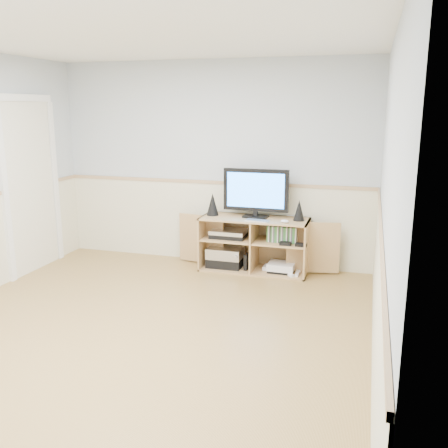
{
  "coord_description": "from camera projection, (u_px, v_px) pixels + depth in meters",
  "views": [
    {
      "loc": [
        1.88,
        -3.67,
        1.93
      ],
      "look_at": [
        0.44,
        1.2,
        0.74
      ],
      "focal_mm": 40.0,
      "sensor_mm": 36.0,
      "label": 1
    }
  ],
  "objects": [
    {
      "name": "room",
      "position": [
        132.0,
        194.0,
        4.24
      ],
      "size": [
        4.04,
        4.54,
        2.54
      ],
      "color": "#A9864B",
      "rests_on": "ground"
    },
    {
      "name": "media_cabinet",
      "position": [
        255.0,
        243.0,
        6.05
      ],
      "size": [
        2.01,
        0.48,
        0.65
      ],
      "color": "tan",
      "rests_on": "floor"
    },
    {
      "name": "monitor",
      "position": [
        256.0,
        191.0,
        5.9
      ],
      "size": [
        0.78,
        0.18,
        0.58
      ],
      "color": "black",
      "rests_on": "media_cabinet"
    },
    {
      "name": "speaker_left",
      "position": [
        213.0,
        204.0,
        6.06
      ],
      "size": [
        0.15,
        0.15,
        0.27
      ],
      "primitive_type": "cone",
      "color": "black",
      "rests_on": "media_cabinet"
    },
    {
      "name": "speaker_right",
      "position": [
        299.0,
        210.0,
        5.77
      ],
      "size": [
        0.13,
        0.13,
        0.24
      ],
      "primitive_type": "cone",
      "color": "black",
      "rests_on": "media_cabinet"
    },
    {
      "name": "keyboard",
      "position": [
        258.0,
        221.0,
        5.77
      ],
      "size": [
        0.29,
        0.15,
        0.01
      ],
      "primitive_type": "cube",
      "rotation": [
        0.0,
        0.0,
        -0.13
      ],
      "color": "white",
      "rests_on": "media_cabinet"
    },
    {
      "name": "mouse",
      "position": [
        285.0,
        221.0,
        5.68
      ],
      "size": [
        0.1,
        0.08,
        0.04
      ],
      "primitive_type": "ellipsoid",
      "rotation": [
        0.0,
        0.0,
        -0.15
      ],
      "color": "white",
      "rests_on": "media_cabinet"
    },
    {
      "name": "av_components",
      "position": [
        227.0,
        251.0,
        6.11
      ],
      "size": [
        0.51,
        0.31,
        0.47
      ],
      "color": "black",
      "rests_on": "media_cabinet"
    },
    {
      "name": "game_consoles",
      "position": [
        281.0,
        267.0,
        5.95
      ],
      "size": [
        0.45,
        0.3,
        0.11
      ],
      "color": "white",
      "rests_on": "media_cabinet"
    },
    {
      "name": "game_cases",
      "position": [
        282.0,
        234.0,
        5.85
      ],
      "size": [
        0.35,
        0.14,
        0.19
      ],
      "primitive_type": "cube",
      "color": "#3F8C3F",
      "rests_on": "media_cabinet"
    },
    {
      "name": "wall_outlet",
      "position": [
        292.0,
        220.0,
        6.06
      ],
      "size": [
        0.12,
        0.03,
        0.12
      ],
      "primitive_type": "cube",
      "color": "white",
      "rests_on": "wall_back"
    }
  ]
}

